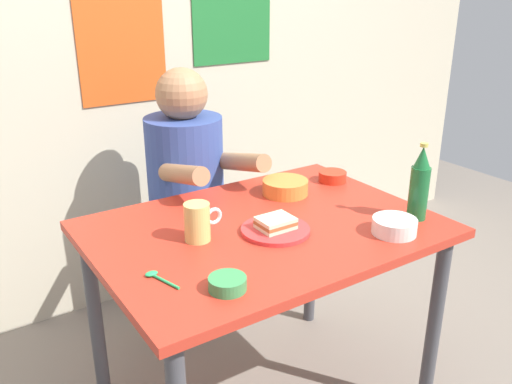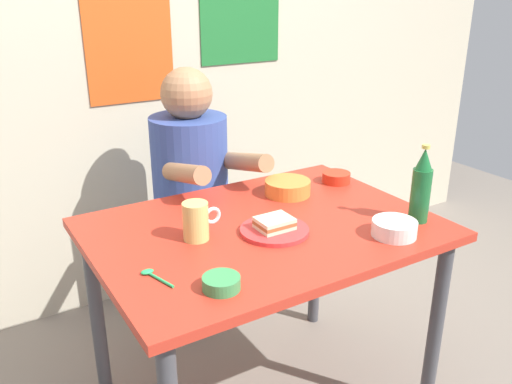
% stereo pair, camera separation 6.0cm
% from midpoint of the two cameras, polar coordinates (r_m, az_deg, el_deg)
% --- Properties ---
extents(wall_back, '(4.40, 0.09, 2.60)m').
position_cam_midpoint_polar(wall_back, '(2.54, -13.78, 16.72)').
color(wall_back, '#BCB299').
rests_on(wall_back, ground).
extents(dining_table, '(1.10, 0.80, 0.74)m').
position_cam_midpoint_polar(dining_table, '(1.80, -0.08, -6.24)').
color(dining_table, '#B72D1E').
rests_on(dining_table, ground).
extents(stool, '(0.34, 0.34, 0.45)m').
position_cam_midpoint_polar(stool, '(2.44, -7.75, -6.51)').
color(stool, '#4C4C51').
rests_on(stool, ground).
extents(person_seated, '(0.33, 0.56, 0.72)m').
position_cam_midpoint_polar(person_seated, '(2.27, -8.15, 2.74)').
color(person_seated, '#33478C').
rests_on(person_seated, stool).
extents(plate_orange, '(0.22, 0.22, 0.01)m').
position_cam_midpoint_polar(plate_orange, '(1.71, 1.10, -4.05)').
color(plate_orange, red).
rests_on(plate_orange, dining_table).
extents(sandwich, '(0.11, 0.09, 0.04)m').
position_cam_midpoint_polar(sandwich, '(1.70, 1.10, -3.29)').
color(sandwich, beige).
rests_on(sandwich, plate_orange).
extents(beer_mug, '(0.13, 0.08, 0.12)m').
position_cam_midpoint_polar(beer_mug, '(1.65, -7.21, -3.17)').
color(beer_mug, '#D1BC66').
rests_on(beer_mug, dining_table).
extents(beer_bottle, '(0.06, 0.06, 0.26)m').
position_cam_midpoint_polar(beer_bottle, '(1.83, 16.04, 0.70)').
color(beer_bottle, '#19602D').
rests_on(beer_bottle, dining_table).
extents(sauce_bowl_chili, '(0.11, 0.11, 0.04)m').
position_cam_midpoint_polar(sauce_bowl_chili, '(2.15, 7.32, 1.70)').
color(sauce_bowl_chili, red).
rests_on(sauce_bowl_chili, dining_table).
extents(soup_bowl_orange, '(0.17, 0.17, 0.05)m').
position_cam_midpoint_polar(soup_bowl_orange, '(2.00, 2.26, 0.60)').
color(soup_bowl_orange, orange).
rests_on(soup_bowl_orange, dining_table).
extents(rice_bowl_white, '(0.14, 0.14, 0.05)m').
position_cam_midpoint_polar(rice_bowl_white, '(1.74, 13.50, -3.46)').
color(rice_bowl_white, silver).
rests_on(rice_bowl_white, dining_table).
extents(dip_bowl_green, '(0.10, 0.10, 0.03)m').
position_cam_midpoint_polar(dip_bowl_green, '(1.40, -4.29, -9.59)').
color(dip_bowl_green, '#388C4C').
rests_on(dip_bowl_green, dining_table).
extents(spoon, '(0.05, 0.12, 0.01)m').
position_cam_midpoint_polar(spoon, '(1.48, -11.62, -8.79)').
color(spoon, '#26A559').
rests_on(spoon, dining_table).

